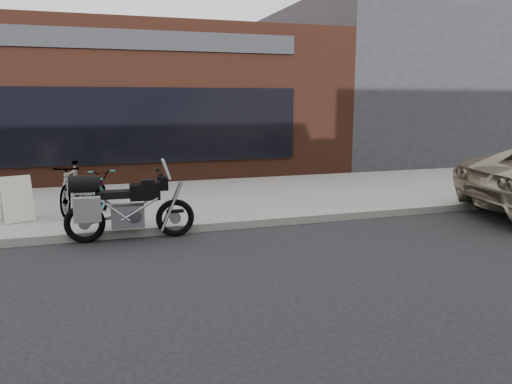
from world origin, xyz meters
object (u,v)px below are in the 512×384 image
(bicycle_rear, at_px, (72,188))
(sandwich_sign, at_px, (17,198))
(bicycle_front, at_px, (99,187))
(motorcycle, at_px, (122,206))

(bicycle_rear, xyz_separation_m, sandwich_sign, (-0.97, -0.38, -0.08))
(bicycle_front, relative_size, sandwich_sign, 1.84)
(sandwich_sign, bearing_deg, bicycle_front, 13.45)
(motorcycle, xyz_separation_m, bicycle_front, (-0.35, 2.37, -0.04))
(bicycle_front, relative_size, bicycle_rear, 0.92)
(motorcycle, relative_size, bicycle_front, 1.41)
(bicycle_front, bearing_deg, bicycle_rear, -144.00)
(bicycle_front, distance_m, bicycle_rear, 0.73)
(motorcycle, height_order, sandwich_sign, motorcycle)
(bicycle_rear, height_order, sandwich_sign, bicycle_rear)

